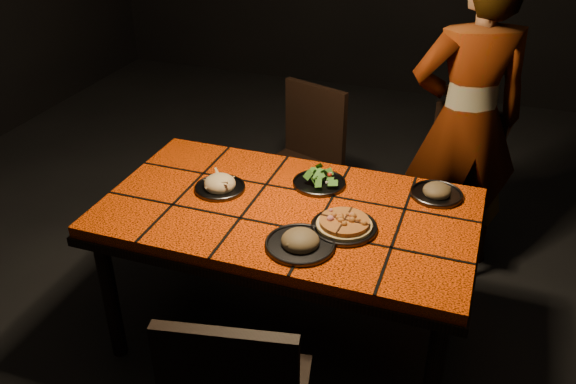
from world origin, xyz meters
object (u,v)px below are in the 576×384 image
(diner, at_px, (467,122))
(plate_pizza, at_px, (344,225))
(chair_far_left, at_px, (304,154))
(plate_pasta, at_px, (220,186))
(chair_far_right, at_px, (459,176))
(dining_table, at_px, (288,222))

(diner, relative_size, plate_pizza, 6.22)
(chair_far_left, relative_size, plate_pasta, 3.97)
(diner, distance_m, plate_pasta, 1.34)
(chair_far_right, xyz_separation_m, diner, (-0.00, -0.07, 0.35))
(chair_far_right, distance_m, plate_pasta, 1.41)
(chair_far_right, height_order, plate_pasta, chair_far_right)
(dining_table, relative_size, chair_far_left, 1.77)
(dining_table, distance_m, diner, 1.16)
(chair_far_left, height_order, plate_pasta, chair_far_left)
(dining_table, xyz_separation_m, plate_pizza, (0.27, -0.08, 0.10))
(diner, height_order, plate_pasta, diner)
(plate_pasta, bearing_deg, plate_pizza, -11.22)
(dining_table, bearing_deg, chair_far_right, 57.09)
(diner, bearing_deg, chair_far_left, -22.61)
(diner, bearing_deg, plate_pasta, 19.15)
(dining_table, distance_m, chair_far_left, 0.97)
(plate_pasta, bearing_deg, chair_far_right, 44.30)
(plate_pasta, bearing_deg, diner, 42.35)
(chair_far_right, bearing_deg, plate_pizza, -99.65)
(chair_far_left, bearing_deg, diner, 19.47)
(plate_pasta, bearing_deg, chair_far_left, 82.83)
(chair_far_right, distance_m, plate_pizza, 1.19)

